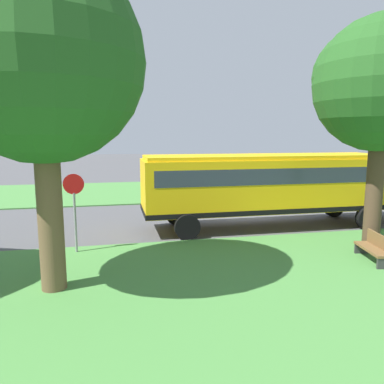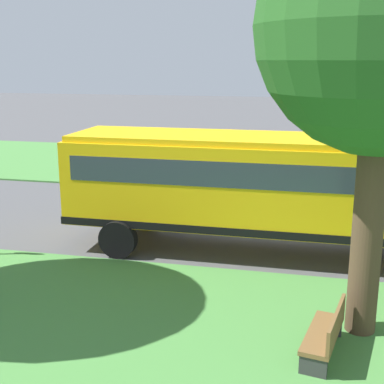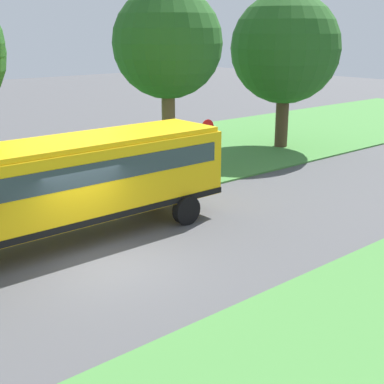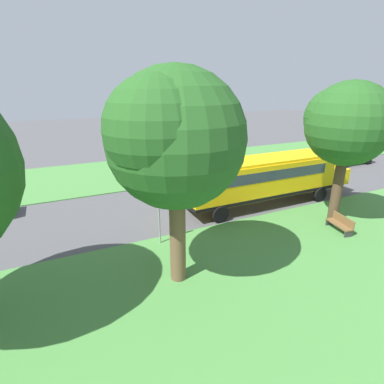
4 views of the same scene
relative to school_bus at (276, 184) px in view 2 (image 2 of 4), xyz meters
The scene contains 5 objects.
ground_plane 3.08m from the school_bus, ahead, with size 120.00×120.00×0.00m, color #4C4C4F.
grass_far_side 11.56m from the school_bus, ahead, with size 10.00×80.00×0.07m, color #47843D.
school_bus is the anchor object (origin of this frame).
oak_tree_beside_bus 5.71m from the school_bus, 154.76° to the right, with size 4.39×4.39×7.84m.
park_bench 5.45m from the school_bus, 165.68° to the right, with size 1.67×0.80×0.92m.
Camera 2 is at (-16.18, -1.04, 5.08)m, focal length 50.00 mm.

